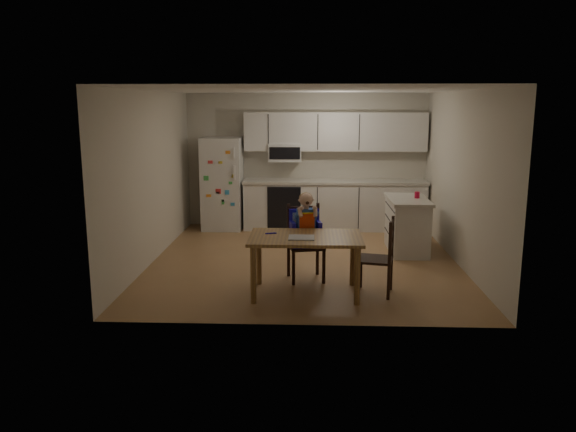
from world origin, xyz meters
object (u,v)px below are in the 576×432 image
at_px(refrigerator, 222,184).
at_px(chair_booster, 305,227).
at_px(kitchen_island, 407,225).
at_px(chair_side, 383,252).
at_px(dining_table, 306,244).
at_px(red_cup, 417,195).

distance_m(refrigerator, chair_booster, 3.42).
bearing_deg(refrigerator, kitchen_island, -26.02).
height_order(refrigerator, chair_side, refrigerator).
bearing_deg(chair_side, kitchen_island, 175.16).
bearing_deg(chair_booster, kitchen_island, 31.58).
bearing_deg(kitchen_island, chair_side, -107.21).
bearing_deg(dining_table, red_cup, 51.09).
bearing_deg(dining_table, chair_booster, 90.90).
xyz_separation_m(chair_booster, chair_side, (0.95, -0.59, -0.17)).
xyz_separation_m(kitchen_island, dining_table, (-1.59, -2.11, 0.20)).
bearing_deg(chair_booster, refrigerator, 105.94).
height_order(dining_table, chair_side, chair_side).
bearing_deg(red_cup, dining_table, -128.91).
bearing_deg(dining_table, refrigerator, 113.39).
bearing_deg(kitchen_island, dining_table, -126.98).
bearing_deg(dining_table, kitchen_island, 53.02).
distance_m(refrigerator, red_cup, 3.64).
height_order(kitchen_island, red_cup, red_cup).
xyz_separation_m(kitchen_island, chair_side, (-0.64, -2.08, 0.11)).
distance_m(kitchen_island, chair_booster, 2.20).
xyz_separation_m(refrigerator, chair_booster, (1.57, -3.03, -0.14)).
relative_size(refrigerator, chair_side, 1.79).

